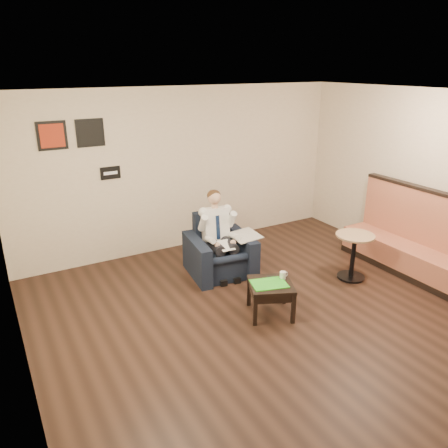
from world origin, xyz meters
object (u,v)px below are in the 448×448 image
cafe_table (353,256)px  seated_man (223,239)px  banquette (420,236)px  armchair (220,246)px  smartphone (272,277)px  green_folder (269,284)px  coffee_mug (283,275)px  side_table (270,299)px

cafe_table → seated_man: bearing=148.7°
banquette → cafe_table: size_ratio=3.57×
armchair → smartphone: armchair is taller
green_folder → cafe_table: (1.74, 0.23, -0.10)m
seated_man → banquette: size_ratio=0.49×
coffee_mug → cafe_table: cafe_table is taller
side_table → green_folder: 0.24m
armchair → cafe_table: bearing=-26.8°
smartphone → coffee_mug: bearing=-7.1°
armchair → smartphone: (0.10, -1.26, 0.00)m
green_folder → cafe_table: cafe_table is taller
armchair → coffee_mug: armchair is taller
seated_man → coffee_mug: bearing=-72.5°
seated_man → smartphone: seated_man is taller
coffee_mug → banquette: 2.45m
seated_man → smartphone: (0.11, -1.14, -0.17)m
green_folder → banquette: bearing=-3.7°
coffee_mug → banquette: (2.44, -0.22, 0.16)m
coffee_mug → cafe_table: size_ratio=0.13×
coffee_mug → smartphone: size_ratio=0.68×
armchair → cafe_table: armchair is taller
seated_man → coffee_mug: seated_man is taller
green_folder → cafe_table: size_ratio=0.63×
side_table → coffee_mug: 0.35m
seated_man → banquette: 3.02m
seated_man → green_folder: bearing=-84.0°
cafe_table → side_table: bearing=-172.4°
armchair → side_table: armchair is taller
side_table → banquette: size_ratio=0.22×
side_table → coffee_mug: size_ratio=5.79×
armchair → cafe_table: (1.69, -1.16, -0.10)m
green_folder → smartphone: bearing=42.2°
seated_man → green_folder: 1.28m
smartphone → banquette: bearing=27.0°
side_table → coffee_mug: (0.21, 0.04, 0.27)m
cafe_table → armchair: bearing=145.6°
banquette → armchair: bearing=149.4°
banquette → cafe_table: bearing=156.8°
side_table → smartphone: size_ratio=3.93×
coffee_mug → cafe_table: bearing=7.3°
armchair → banquette: (2.64, -1.56, 0.20)m
seated_man → side_table: bearing=-82.4°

